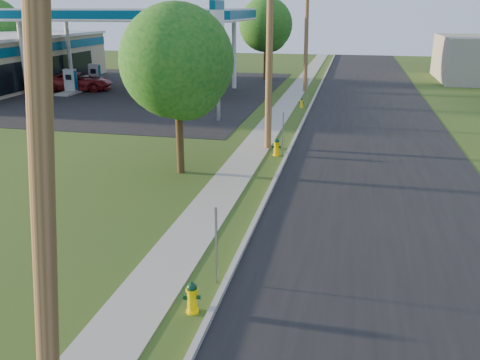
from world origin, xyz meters
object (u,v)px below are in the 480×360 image
at_px(utility_pole_mid, 270,43).
at_px(fuel_pump_ne, 179,88).
at_px(price_pylon, 217,27).
at_px(car_silver, 179,85).
at_px(utility_pole_near, 41,146).
at_px(fuel_pump_sw, 95,78).
at_px(tree_lot, 267,27).
at_px(hydrant_near, 192,297).
at_px(fuel_pump_se, 195,81).
at_px(hydrant_far, 301,103).
at_px(fuel_pump_nw, 71,84).
at_px(car_red, 79,82).
at_px(hydrant_mid, 276,147).
at_px(utility_pole_far, 306,30).
at_px(tree_verge, 179,66).

relative_size(utility_pole_mid, fuel_pump_ne, 3.06).
distance_m(price_pylon, car_silver, 11.29).
bearing_deg(utility_pole_near, fuel_pump_ne, 106.02).
distance_m(utility_pole_mid, fuel_pump_sw, 25.05).
height_order(tree_lot, hydrant_near, tree_lot).
relative_size(fuel_pump_se, price_pylon, 0.47).
bearing_deg(hydrant_far, fuel_pump_se, 146.93).
height_order(utility_pole_near, fuel_pump_sw, utility_pole_near).
bearing_deg(fuel_pump_nw, car_red, 94.85).
height_order(fuel_pump_nw, fuel_pump_ne, same).
bearing_deg(price_pylon, hydrant_mid, -56.17).
height_order(hydrant_mid, car_red, car_red).
height_order(tree_lot, car_red, tree_lot).
bearing_deg(utility_pole_far, fuel_pump_nw, -164.39).
bearing_deg(fuel_pump_sw, price_pylon, -39.40).
xyz_separation_m(utility_pole_mid, hydrant_near, (0.65, -14.18, -4.58)).
relative_size(fuel_pump_se, hydrant_far, 4.74).
relative_size(utility_pole_near, utility_pole_mid, 0.97).
xyz_separation_m(utility_pole_mid, car_silver, (-9.35, 14.23, -4.18)).
height_order(utility_pole_near, tree_verge, utility_pole_near).
bearing_deg(fuel_pump_se, utility_pole_near, -75.73).
height_order(utility_pole_near, fuel_pump_se, utility_pole_near).
xyz_separation_m(tree_lot, hydrant_far, (4.73, -13.46, -4.45)).
height_order(utility_pole_far, car_red, utility_pole_far).
xyz_separation_m(utility_pole_far, hydrant_far, (0.51, -7.13, -4.47)).
height_order(utility_pole_mid, fuel_pump_ne, utility_pole_mid).
xyz_separation_m(fuel_pump_nw, tree_lot, (13.68, 11.33, 4.06)).
height_order(utility_pole_mid, tree_verge, utility_pole_mid).
height_order(tree_lot, hydrant_far, tree_lot).
distance_m(utility_pole_far, fuel_pump_ne, 10.99).
distance_m(fuel_pump_se, hydrant_near, 32.61).
xyz_separation_m(fuel_pump_nw, hydrant_mid, (18.50, -14.22, -0.31)).
relative_size(fuel_pump_sw, car_silver, 0.71).
bearing_deg(hydrant_near, tree_lot, 97.21).
relative_size(fuel_pump_sw, hydrant_mid, 3.83).
xyz_separation_m(fuel_pump_ne, fuel_pump_sw, (-9.00, 4.00, 0.00)).
xyz_separation_m(fuel_pump_se, hydrant_near, (9.55, -31.18, -0.35)).
relative_size(tree_verge, hydrant_far, 9.95).
bearing_deg(fuel_pump_nw, utility_pole_far, 15.61).
distance_m(tree_verge, tree_lot, 28.98).
distance_m(utility_pole_near, tree_lot, 42.54).
relative_size(fuel_pump_ne, hydrant_far, 4.74).
bearing_deg(utility_pole_near, car_red, 119.07).
bearing_deg(fuel_pump_ne, utility_pole_far, 29.33).
bearing_deg(fuel_pump_ne, fuel_pump_sw, 156.04).
relative_size(hydrant_near, hydrant_far, 1.14).
bearing_deg(car_silver, fuel_pump_nw, 119.05).
xyz_separation_m(fuel_pump_nw, car_silver, (8.55, 1.23, 0.05)).
bearing_deg(utility_pole_far, tree_verge, -97.00).
bearing_deg(fuel_pump_ne, car_red, 171.13).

